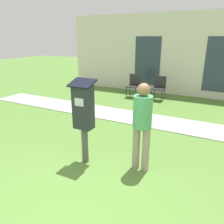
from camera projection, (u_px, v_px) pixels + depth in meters
ground_plane at (72, 212)px, 2.99m from camera, size 40.00×40.00×0.00m
sidewalk at (154, 121)px, 6.21m from camera, size 12.00×1.10×0.02m
building_facade at (183, 55)px, 8.61m from camera, size 10.00×0.26×3.20m
parking_meter at (83, 111)px, 3.88m from camera, size 0.44×0.31×1.59m
person_standing at (142, 121)px, 3.67m from camera, size 0.32×0.32×1.58m
outdoor_chair_left at (134, 84)px, 8.58m from camera, size 0.44×0.44×0.90m
outdoor_chair_middle at (159, 86)px, 8.17m from camera, size 0.44×0.44×0.90m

